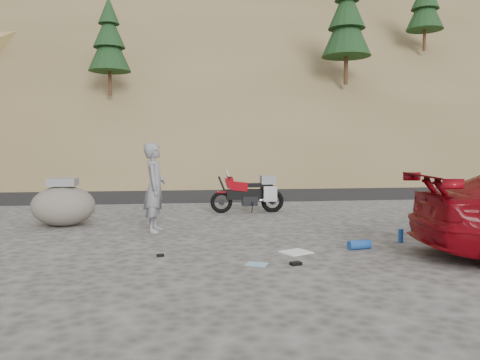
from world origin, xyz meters
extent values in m
plane|color=#454340|center=(0.00, 0.00, 0.00)|extent=(140.00, 140.00, 0.00)
cube|color=black|center=(0.00, 9.00, 0.00)|extent=(120.00, 7.00, 0.05)
cube|color=brown|center=(2.00, 30.00, 8.00)|extent=(110.00, 51.90, 46.72)
cube|color=brown|center=(2.00, 30.00, 8.30)|extent=(110.00, 43.28, 36.46)
cube|color=brown|center=(2.00, 50.00, 14.00)|extent=(120.00, 40.00, 30.00)
cylinder|color=#3D2816|center=(-4.00, 14.00, 4.90)|extent=(0.17, 0.17, 1.40)
cone|color=black|center=(-4.00, 14.00, 6.44)|extent=(2.00, 2.00, 2.25)
cone|color=black|center=(-4.00, 14.00, 7.29)|extent=(1.50, 1.50, 1.76)
cone|color=black|center=(-4.00, 14.00, 8.15)|extent=(1.00, 1.00, 1.26)
cylinder|color=#3D2816|center=(8.00, 15.00, 5.94)|extent=(0.22, 0.22, 1.82)
cone|color=black|center=(8.00, 15.00, 7.95)|extent=(2.60, 2.60, 2.92)
cone|color=black|center=(8.00, 15.00, 9.06)|extent=(1.95, 1.95, 2.28)
cylinder|color=#3D2816|center=(14.00, 18.00, 8.32)|extent=(0.18, 0.18, 1.54)
cone|color=black|center=(14.00, 18.00, 10.02)|extent=(2.20, 2.20, 2.48)
torus|color=black|center=(0.31, 3.20, 0.29)|extent=(0.59, 0.12, 0.59)
cylinder|color=black|center=(0.31, 3.20, 0.29)|extent=(0.18, 0.06, 0.18)
torus|color=black|center=(1.69, 3.23, 0.29)|extent=(0.63, 0.14, 0.62)
cylinder|color=black|center=(1.69, 3.23, 0.29)|extent=(0.20, 0.08, 0.20)
cylinder|color=black|center=(0.38, 3.20, 0.62)|extent=(0.33, 0.06, 0.72)
cylinder|color=black|center=(0.50, 3.20, 0.96)|extent=(0.05, 0.55, 0.04)
cube|color=black|center=(0.98, 3.21, 0.49)|extent=(1.08, 0.24, 0.27)
cube|color=black|center=(1.06, 3.21, 0.31)|extent=(0.41, 0.28, 0.25)
cube|color=maroon|center=(0.77, 3.21, 0.71)|extent=(0.47, 0.28, 0.28)
cube|color=maroon|center=(0.53, 3.20, 0.82)|extent=(0.28, 0.31, 0.32)
cube|color=silver|center=(0.47, 3.20, 1.05)|extent=(0.11, 0.27, 0.23)
cube|color=black|center=(1.20, 3.22, 0.73)|extent=(0.50, 0.21, 0.11)
cube|color=black|center=(1.54, 3.23, 0.70)|extent=(0.32, 0.17, 0.09)
cube|color=silver|center=(1.58, 2.99, 0.52)|extent=(0.36, 0.12, 0.40)
cube|color=silver|center=(1.57, 3.46, 0.52)|extent=(0.36, 0.12, 0.40)
cube|color=gray|center=(1.56, 3.23, 0.87)|extent=(0.38, 0.31, 0.23)
cube|color=maroon|center=(0.31, 3.20, 0.56)|extent=(0.27, 0.11, 0.04)
cylinder|color=black|center=(1.11, 3.05, 0.16)|extent=(0.03, 0.19, 0.33)
cylinder|color=silver|center=(1.51, 3.10, 0.36)|extent=(0.41, 0.09, 0.11)
imported|color=gray|center=(-1.30, 0.68, 0.00)|extent=(0.51, 0.72, 1.84)
ellipsoid|color=#5E5750|center=(-3.36, 1.67, 0.45)|extent=(1.61, 1.46, 0.89)
cube|color=gray|center=(-3.36, 1.67, 0.98)|extent=(0.67, 0.52, 0.18)
cube|color=white|center=(1.11, -1.57, 0.01)|extent=(0.58, 0.56, 0.02)
cylinder|color=#194799|center=(2.26, -1.47, 0.08)|extent=(0.42, 0.22, 0.16)
cylinder|color=#194799|center=(3.23, -1.03, 0.13)|extent=(0.10, 0.10, 0.25)
cube|color=black|center=(0.91, -2.37, 0.02)|extent=(0.19, 0.16, 0.05)
cube|color=black|center=(-1.12, -1.56, 0.02)|extent=(0.13, 0.11, 0.04)
cube|color=#82ADC8|center=(0.34, -2.26, 0.01)|extent=(0.38, 0.34, 0.01)
camera|label=1|loc=(-0.81, -9.06, 1.76)|focal=35.00mm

